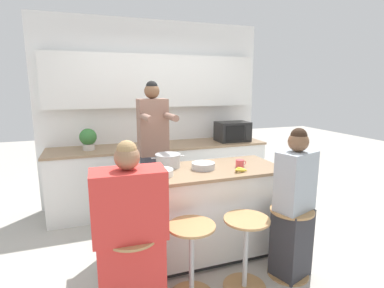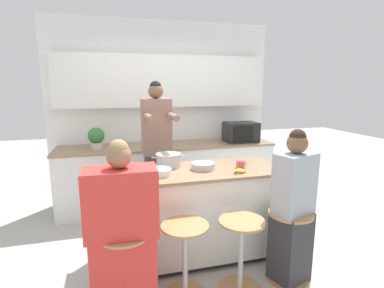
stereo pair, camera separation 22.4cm
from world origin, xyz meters
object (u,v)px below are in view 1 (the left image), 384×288
object	(u,v)px
person_wrapped_blanket	(130,237)
microwave	(233,131)
kitchen_island	(194,213)
potted_plant	(88,138)
bar_stool_center_left	(192,257)
cooking_pot	(168,161)
person_cooking	(154,158)
coffee_cup_near	(240,163)
bar_stool_center_right	(246,249)
banana_bunch	(240,170)
bar_stool_rightmost	(290,238)
fruit_bowl	(203,166)
bar_stool_leftmost	(133,270)
person_seated_near	(294,211)

from	to	relation	value
person_wrapped_blanket	microwave	xyz separation A→B (m)	(1.86, 1.99, 0.42)
kitchen_island	potted_plant	bearing A→B (deg)	124.78
bar_stool_center_left	microwave	distance (m)	2.49
cooking_pot	potted_plant	xyz separation A→B (m)	(-0.76, 1.23, 0.07)
person_cooking	coffee_cup_near	world-z (taller)	person_cooking
bar_stool_center_right	banana_bunch	size ratio (longest dim) A/B	4.36
bar_stool_center_right	person_cooking	xyz separation A→B (m)	(-0.51, 1.33, 0.54)
bar_stool_rightmost	coffee_cup_near	bearing A→B (deg)	114.15
bar_stool_rightmost	kitchen_island	bearing A→B (deg)	139.73
microwave	potted_plant	size ratio (longest dim) A/B	1.70
banana_bunch	microwave	world-z (taller)	microwave
person_wrapped_blanket	cooking_pot	xyz separation A→B (m)	(0.51, 0.80, 0.36)
cooking_pot	person_cooking	bearing A→B (deg)	94.82
banana_bunch	potted_plant	world-z (taller)	potted_plant
bar_stool_center_left	microwave	bearing A→B (deg)	55.24
fruit_bowl	coffee_cup_near	distance (m)	0.39
potted_plant	kitchen_island	bearing A→B (deg)	-55.22
kitchen_island	bar_stool_center_right	size ratio (longest dim) A/B	2.77
kitchen_island	bar_stool_center_left	xyz separation A→B (m)	(-0.24, -0.60, -0.10)
coffee_cup_near	banana_bunch	world-z (taller)	coffee_cup_near
bar_stool_leftmost	person_wrapped_blanket	distance (m)	0.27
person_cooking	potted_plant	bearing A→B (deg)	132.70
coffee_cup_near	potted_plant	distance (m)	2.08
person_cooking	bar_stool_center_left	bearing A→B (deg)	-90.82
kitchen_island	person_seated_near	distance (m)	0.98
bar_stool_leftmost	bar_stool_center_left	world-z (taller)	same
microwave	bar_stool_center_left	bearing A→B (deg)	-124.76
kitchen_island	microwave	size ratio (longest dim) A/B	3.70
bar_stool_center_left	coffee_cup_near	bearing A→B (deg)	36.67
kitchen_island	cooking_pot	size ratio (longest dim) A/B	5.20
bar_stool_center_left	person_cooking	distance (m)	1.39
bar_stool_center_left	coffee_cup_near	size ratio (longest dim) A/B	5.57
coffee_cup_near	person_cooking	bearing A→B (deg)	134.73
kitchen_island	bar_stool_center_left	distance (m)	0.65
potted_plant	bar_stool_leftmost	bearing A→B (deg)	-82.74
person_cooking	kitchen_island	bearing A→B (deg)	-70.76
kitchen_island	cooking_pot	world-z (taller)	cooking_pot
bar_stool_rightmost	microwave	world-z (taller)	microwave
person_cooking	microwave	size ratio (longest dim) A/B	3.71
person_wrapped_blanket	cooking_pot	bearing A→B (deg)	59.62
microwave	potted_plant	distance (m)	2.11
bar_stool_leftmost	potted_plant	bearing A→B (deg)	97.26
person_cooking	banana_bunch	size ratio (longest dim) A/B	12.11
banana_bunch	microwave	size ratio (longest dim) A/B	0.31
bar_stool_leftmost	microwave	distance (m)	2.80
bar_stool_rightmost	cooking_pot	distance (m)	1.39
cooking_pot	banana_bunch	world-z (taller)	cooking_pot
bar_stool_center_left	bar_stool_center_right	bearing A→B (deg)	-5.07
bar_stool_rightmost	cooking_pot	xyz separation A→B (m)	(-0.95, 0.80, 0.63)
person_wrapped_blanket	microwave	world-z (taller)	person_wrapped_blanket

